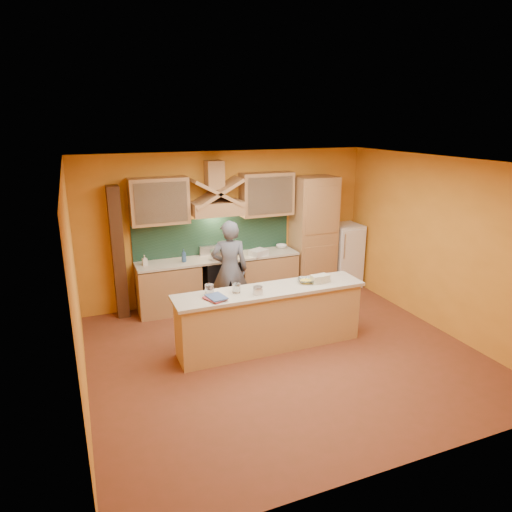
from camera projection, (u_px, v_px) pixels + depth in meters
name	position (u px, v px, depth m)	size (l,w,h in m)	color
floor	(284.00, 354.00, 6.77)	(5.50, 5.00, 0.01)	brown
ceiling	(288.00, 163.00, 5.96)	(5.50, 5.00, 0.01)	white
wall_back	(229.00, 227.00, 8.58)	(5.50, 0.02, 2.80)	orange
wall_front	(404.00, 343.00, 4.14)	(5.50, 0.02, 2.80)	orange
wall_left	(75.00, 291.00, 5.38)	(0.02, 5.00, 2.80)	orange
wall_right	(440.00, 245.00, 7.34)	(0.02, 5.00, 2.80)	orange
base_cabinet_left	(169.00, 289.00, 8.15)	(1.10, 0.60, 0.86)	tan
base_cabinet_right	(266.00, 276.00, 8.83)	(1.10, 0.60, 0.86)	tan
counter_top	(219.00, 258.00, 8.35)	(3.00, 0.62, 0.04)	beige
stove	(219.00, 281.00, 8.48)	(0.60, 0.58, 0.90)	black
backsplash	(214.00, 236.00, 8.51)	(3.00, 0.03, 0.70)	#183527
range_hood	(217.00, 208.00, 8.13)	(0.92, 0.50, 0.24)	tan
hood_chimney	(214.00, 175.00, 8.05)	(0.30, 0.30, 0.50)	tan
upper_cabinet_left	(159.00, 201.00, 7.79)	(1.00, 0.35, 0.80)	tan
upper_cabinet_right	(267.00, 194.00, 8.50)	(1.00, 0.35, 0.80)	tan
pantry_column	(313.00, 235.00, 8.98)	(0.80, 0.60, 2.30)	tan
fridge	(344.00, 255.00, 9.39)	(0.58, 0.60, 1.30)	white
trim_column_left	(118.00, 253.00, 7.79)	(0.20, 0.30, 2.30)	#472816
island_body	(270.00, 320.00, 6.87)	(2.80, 0.55, 0.88)	tan
island_top	(270.00, 290.00, 6.73)	(2.90, 0.62, 0.05)	beige
person	(230.00, 270.00, 7.83)	(0.63, 0.41, 1.73)	slate
pot_large	(217.00, 256.00, 8.21)	(0.26, 0.26, 0.17)	silver
pot_small	(226.00, 251.00, 8.56)	(0.20, 0.20, 0.13)	#B5B4BB
soap_bottle_a	(145.00, 260.00, 7.86)	(0.08, 0.08, 0.18)	silver
soap_bottle_b	(184.00, 256.00, 8.04)	(0.09, 0.09, 0.23)	#305285
bowl_back	(281.00, 246.00, 8.91)	(0.21, 0.21, 0.07)	white
dish_rack	(258.00, 252.00, 8.44)	(0.31, 0.24, 0.11)	silver
book_lower	(209.00, 301.00, 6.24)	(0.23, 0.30, 0.03)	#B34047
book_upper	(209.00, 299.00, 6.26)	(0.23, 0.31, 0.02)	#415B91
jar_large	(209.00, 290.00, 6.46)	(0.12, 0.12, 0.16)	white
jar_small	(236.00, 288.00, 6.55)	(0.11, 0.11, 0.14)	silver
kitchen_scale	(258.00, 291.00, 6.50)	(0.11, 0.11, 0.09)	white
mixing_bowl	(306.00, 281.00, 6.97)	(0.26, 0.26, 0.06)	silver
cloth	(309.00, 281.00, 7.00)	(0.21, 0.16, 0.01)	beige
grocery_bag_a	(317.00, 279.00, 6.95)	(0.18, 0.15, 0.12)	beige
grocery_bag_b	(322.00, 278.00, 6.98)	(0.20, 0.15, 0.12)	beige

